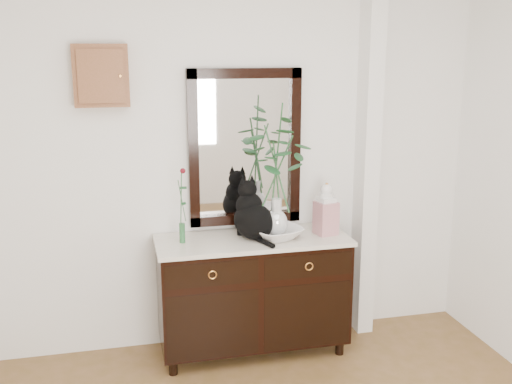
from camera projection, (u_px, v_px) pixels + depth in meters
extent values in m
cube|color=white|center=(231.00, 161.00, 4.21)|extent=(3.60, 0.04, 2.70)
cube|color=white|center=(367.00, 157.00, 4.36)|extent=(0.12, 0.20, 2.70)
cube|color=black|center=(253.00, 291.00, 4.21)|extent=(1.30, 0.50, 0.82)
cube|color=silver|center=(253.00, 240.00, 4.12)|extent=(1.33, 0.52, 0.03)
cube|color=black|center=(245.00, 148.00, 4.20)|extent=(0.80, 0.06, 1.10)
cube|color=white|center=(244.00, 148.00, 4.21)|extent=(0.66, 0.01, 0.96)
cube|color=brown|center=(101.00, 76.00, 3.84)|extent=(0.35, 0.10, 0.40)
imported|color=white|center=(276.00, 233.00, 4.09)|extent=(0.43, 0.43, 0.08)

